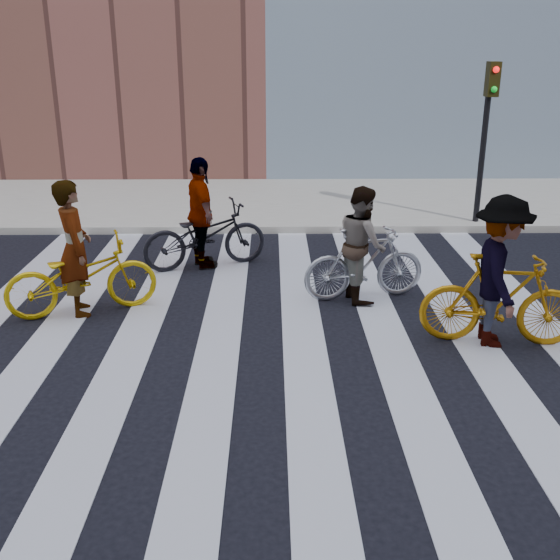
{
  "coord_description": "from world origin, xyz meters",
  "views": [
    {
      "loc": [
        0.14,
        -7.83,
        3.62
      ],
      "look_at": [
        0.24,
        0.3,
        0.69
      ],
      "focal_mm": 42.0,
      "sensor_mm": 36.0,
      "label": 1
    }
  ],
  "objects_px": {
    "rider_right": "(499,272)",
    "rider_rear": "(201,214)",
    "bike_yellow_left": "(81,276)",
    "rider_mid": "(362,244)",
    "bike_dark_rear": "(205,235)",
    "rider_left": "(75,248)",
    "bike_silver_mid": "(364,263)",
    "bike_yellow_right": "(500,300)",
    "traffic_signal": "(487,117)"
  },
  "relations": [
    {
      "from": "traffic_signal",
      "to": "bike_dark_rear",
      "type": "bearing_deg",
      "value": -156.11
    },
    {
      "from": "traffic_signal",
      "to": "rider_rear",
      "type": "bearing_deg",
      "value": -156.3
    },
    {
      "from": "bike_silver_mid",
      "to": "rider_right",
      "type": "relative_size",
      "value": 0.96
    },
    {
      "from": "bike_yellow_left",
      "to": "bike_yellow_right",
      "type": "height_order",
      "value": "bike_yellow_right"
    },
    {
      "from": "bike_yellow_left",
      "to": "bike_dark_rear",
      "type": "xyz_separation_m",
      "value": [
        1.55,
        2.04,
        0.01
      ]
    },
    {
      "from": "bike_silver_mid",
      "to": "bike_yellow_left",
      "type": "bearing_deg",
      "value": 85.9
    },
    {
      "from": "traffic_signal",
      "to": "bike_yellow_left",
      "type": "distance_m",
      "value": 8.42
    },
    {
      "from": "bike_yellow_left",
      "to": "bike_dark_rear",
      "type": "height_order",
      "value": "bike_dark_rear"
    },
    {
      "from": "bike_silver_mid",
      "to": "rider_left",
      "type": "height_order",
      "value": "rider_left"
    },
    {
      "from": "rider_left",
      "to": "rider_rear",
      "type": "xyz_separation_m",
      "value": [
        1.55,
        2.04,
        -0.02
      ]
    },
    {
      "from": "traffic_signal",
      "to": "rider_right",
      "type": "relative_size",
      "value": 1.72
    },
    {
      "from": "bike_yellow_left",
      "to": "traffic_signal",
      "type": "bearing_deg",
      "value": -78.0
    },
    {
      "from": "rider_left",
      "to": "rider_mid",
      "type": "bearing_deg",
      "value": -103.31
    },
    {
      "from": "bike_dark_rear",
      "to": "rider_left",
      "type": "bearing_deg",
      "value": 120.9
    },
    {
      "from": "bike_dark_rear",
      "to": "rider_right",
      "type": "bearing_deg",
      "value": -149.23
    },
    {
      "from": "rider_mid",
      "to": "rider_right",
      "type": "distance_m",
      "value": 2.2
    },
    {
      "from": "bike_yellow_left",
      "to": "rider_mid",
      "type": "bearing_deg",
      "value": -103.22
    },
    {
      "from": "bike_dark_rear",
      "to": "rider_right",
      "type": "relative_size",
      "value": 1.11
    },
    {
      "from": "bike_yellow_left",
      "to": "rider_mid",
      "type": "height_order",
      "value": "rider_mid"
    },
    {
      "from": "bike_yellow_right",
      "to": "bike_silver_mid",
      "type": "bearing_deg",
      "value": 50.98
    },
    {
      "from": "rider_right",
      "to": "rider_mid",
      "type": "bearing_deg",
      "value": 50.98
    },
    {
      "from": "rider_rear",
      "to": "bike_silver_mid",
      "type": "bearing_deg",
      "value": -141.63
    },
    {
      "from": "rider_mid",
      "to": "bike_silver_mid",
      "type": "bearing_deg",
      "value": -101.3
    },
    {
      "from": "rider_left",
      "to": "rider_mid",
      "type": "relative_size",
      "value": 1.12
    },
    {
      "from": "rider_mid",
      "to": "rider_rear",
      "type": "distance_m",
      "value": 2.94
    },
    {
      "from": "rider_left",
      "to": "traffic_signal",
      "type": "bearing_deg",
      "value": -78.19
    },
    {
      "from": "bike_silver_mid",
      "to": "rider_right",
      "type": "distance_m",
      "value": 2.2
    },
    {
      "from": "traffic_signal",
      "to": "bike_silver_mid",
      "type": "bearing_deg",
      "value": -126.37
    },
    {
      "from": "rider_left",
      "to": "rider_rear",
      "type": "height_order",
      "value": "rider_left"
    },
    {
      "from": "traffic_signal",
      "to": "bike_yellow_right",
      "type": "relative_size",
      "value": 1.68
    },
    {
      "from": "rider_mid",
      "to": "rider_rear",
      "type": "relative_size",
      "value": 0.91
    },
    {
      "from": "bike_yellow_left",
      "to": "rider_rear",
      "type": "height_order",
      "value": "rider_rear"
    },
    {
      "from": "rider_left",
      "to": "rider_rear",
      "type": "bearing_deg",
      "value": -57.74
    },
    {
      "from": "bike_yellow_left",
      "to": "rider_mid",
      "type": "relative_size",
      "value": 1.22
    },
    {
      "from": "rider_left",
      "to": "rider_right",
      "type": "distance_m",
      "value": 5.67
    },
    {
      "from": "rider_mid",
      "to": "rider_right",
      "type": "bearing_deg",
      "value": -148.3
    },
    {
      "from": "bike_yellow_left",
      "to": "rider_left",
      "type": "height_order",
      "value": "rider_left"
    },
    {
      "from": "bike_silver_mid",
      "to": "rider_rear",
      "type": "relative_size",
      "value": 0.98
    },
    {
      "from": "rider_right",
      "to": "bike_yellow_right",
      "type": "bearing_deg",
      "value": -82.03
    },
    {
      "from": "rider_right",
      "to": "rider_rear",
      "type": "relative_size",
      "value": 1.02
    },
    {
      "from": "traffic_signal",
      "to": "rider_left",
      "type": "height_order",
      "value": "traffic_signal"
    },
    {
      "from": "rider_left",
      "to": "bike_yellow_right",
      "type": "bearing_deg",
      "value": -121.51
    },
    {
      "from": "bike_silver_mid",
      "to": "rider_left",
      "type": "relative_size",
      "value": 0.96
    },
    {
      "from": "bike_silver_mid",
      "to": "rider_left",
      "type": "bearing_deg",
      "value": 85.81
    },
    {
      "from": "bike_silver_mid",
      "to": "traffic_signal",
      "type": "bearing_deg",
      "value": -47.67
    },
    {
      "from": "traffic_signal",
      "to": "bike_dark_rear",
      "type": "height_order",
      "value": "traffic_signal"
    },
    {
      "from": "rider_right",
      "to": "rider_rear",
      "type": "xyz_separation_m",
      "value": [
        -4.02,
        3.13,
        -0.02
      ]
    },
    {
      "from": "rider_left",
      "to": "rider_right",
      "type": "xyz_separation_m",
      "value": [
        5.56,
        -1.09,
        0.0
      ]
    },
    {
      "from": "bike_yellow_right",
      "to": "rider_left",
      "type": "relative_size",
      "value": 1.03
    },
    {
      "from": "traffic_signal",
      "to": "bike_yellow_left",
      "type": "xyz_separation_m",
      "value": [
        -6.95,
        -4.43,
        -1.73
      ]
    }
  ]
}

